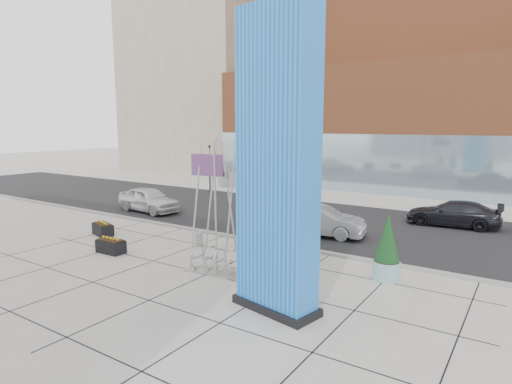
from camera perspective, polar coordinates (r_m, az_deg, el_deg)
The scene contains 20 objects.
ground at distance 18.44m, azimuth -6.95°, elevation -9.38°, with size 160.00×160.00×0.00m, color #9E9991.
street_asphalt at distance 26.57m, azimuth 7.15°, elevation -3.66°, with size 80.00×12.00×0.02m, color black.
curb_edge at distance 21.49m, azimuth -0.00°, elevation -6.49°, with size 80.00×0.30×0.12m, color gray.
tower_podium at distance 41.62m, azimuth 19.10°, elevation 8.07°, with size 34.00×10.00×11.00m, color #A2552F.
tower_glass_front at distance 37.13m, azimuth 17.01°, elevation 3.49°, with size 34.00×0.60×5.00m, color #8CA5B2.
building_beige_left at distance 61.33m, azimuth -5.17°, elevation 19.45°, with size 18.00×20.00×34.00m, color gray.
blue_pylon at distance 12.87m, azimuth 2.81°, elevation 3.07°, with size 2.96×1.76×9.24m.
lamp_post at distance 20.10m, azimuth -2.02°, elevation 0.80°, with size 0.49×0.39×7.16m.
public_art_sculpture at distance 16.99m, azimuth -5.43°, elevation -6.06°, with size 2.44×1.40×5.30m.
concrete_bollard at distance 20.85m, azimuth -7.60°, elevation -6.23°, with size 0.36×0.36×0.69m, color gray.
overhead_street_sign at distance 19.61m, azimuth 3.88°, elevation 1.87°, with size 1.82×0.68×3.93m.
round_planter_east at distance 16.84m, azimuth 17.09°, elevation -7.22°, with size 1.02×1.02×2.54m.
round_planter_mid at distance 18.64m, azimuth 6.28°, elevation -4.93°, with size 1.12×1.12×2.80m.
round_planter_west at distance 18.90m, azimuth 1.79°, elevation -5.02°, with size 1.03×1.03×2.57m.
box_planter_north at distance 24.10m, azimuth -19.75°, elevation -4.62°, with size 1.51×1.04×0.75m.
box_planter_south at distance 20.70m, azimuth -18.79°, elevation -6.76°, with size 1.37×0.70×0.74m.
car_white_west at distance 29.49m, azimuth -14.11°, elevation -1.00°, with size 1.94×4.83×1.65m, color silver.
car_silver_mid at distance 22.70m, azimuth 8.31°, elevation -3.83°, with size 1.68×4.83×1.59m, color #97999E.
car_dark_east at distance 27.03m, azimuth 24.78°, elevation -2.65°, with size 2.05×5.04×1.46m, color black.
traffic_signal at distance 36.88m, azimuth -6.19°, elevation 3.48°, with size 0.15×0.18×4.10m.
Camera 1 is at (11.39, -13.30, 5.77)m, focal length 30.00 mm.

